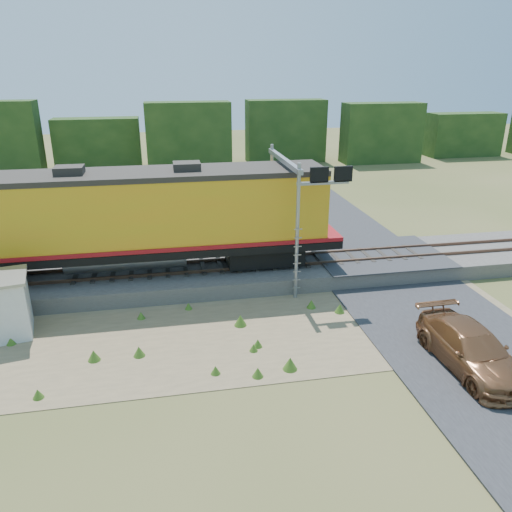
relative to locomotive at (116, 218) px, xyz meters
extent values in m
plane|color=#475123|center=(6.81, -6.00, -3.70)|extent=(140.00, 140.00, 0.00)
cube|color=slate|center=(6.81, 0.00, -3.30)|extent=(70.00, 5.00, 0.80)
cube|color=brown|center=(6.81, -0.72, -2.82)|extent=(70.00, 0.10, 0.16)
cube|color=brown|center=(6.81, 0.72, -2.82)|extent=(70.00, 0.10, 0.16)
cube|color=#8C7754|center=(4.81, -5.50, -3.68)|extent=(26.00, 8.00, 0.03)
cube|color=#38383A|center=(13.81, 0.00, -2.87)|extent=(7.00, 5.20, 0.06)
cube|color=#38383A|center=(13.81, 16.00, -3.66)|extent=(7.00, 24.00, 0.08)
cube|color=#1A3513|center=(6.81, 32.00, -0.45)|extent=(36.00, 3.00, 6.50)
cube|color=black|center=(7.30, 0.00, -2.25)|extent=(3.87, 2.47, 0.97)
cube|color=black|center=(0.31, 0.00, -1.58)|extent=(21.51, 3.23, 0.39)
cylinder|color=gray|center=(0.31, 0.00, -2.09)|extent=(5.92, 1.29, 1.29)
cube|color=gold|center=(0.31, 0.00, 0.28)|extent=(19.90, 3.12, 3.33)
cube|color=maroon|center=(0.31, 0.00, -1.25)|extent=(21.51, 3.28, 0.19)
cube|color=#28231E|center=(0.31, 0.00, 2.08)|extent=(19.90, 3.17, 0.26)
cube|color=#28231E|center=(-1.84, 0.00, 2.33)|extent=(1.29, 1.08, 0.48)
cube|color=#28231E|center=(3.54, 0.00, 2.33)|extent=(1.29, 1.08, 0.48)
cube|color=silver|center=(-4.49, -3.98, -2.44)|extent=(2.37, 2.37, 2.52)
cylinder|color=gray|center=(8.33, -2.80, -0.41)|extent=(0.17, 0.17, 6.58)
cylinder|color=gray|center=(8.33, 2.80, -0.41)|extent=(0.17, 0.17, 6.58)
cube|color=gray|center=(8.33, 0.00, 2.50)|extent=(0.23, 6.20, 0.23)
cube|color=gray|center=(9.46, -2.80, 1.94)|extent=(2.44, 0.14, 0.14)
cube|color=black|center=(9.27, -2.80, 2.31)|extent=(0.85, 0.14, 0.70)
cube|color=black|center=(10.40, -2.80, 2.31)|extent=(0.85, 0.14, 0.70)
imported|color=brown|center=(13.19, -9.78, -2.92)|extent=(2.29, 5.38, 1.55)
camera|label=1|loc=(2.37, -24.01, 6.92)|focal=35.00mm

